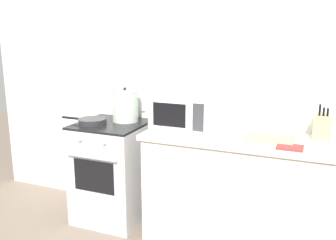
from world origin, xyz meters
name	(u,v)px	position (x,y,z in m)	size (l,w,h in m)	color
back_wall	(193,85)	(0.30, 0.97, 1.25)	(4.40, 0.10, 2.50)	silver
lower_cabinet_right	(248,194)	(0.90, 0.62, 0.44)	(1.64, 0.56, 0.88)	beige
countertop_right	(251,140)	(0.90, 0.62, 0.90)	(1.70, 0.60, 0.04)	beige
stove	(112,171)	(-0.35, 0.60, 0.46)	(0.60, 0.64, 0.92)	silver
stock_pot	(125,106)	(-0.26, 0.72, 1.06)	(0.32, 0.24, 0.31)	silver
frying_pan	(92,121)	(-0.49, 0.51, 0.95)	(0.45, 0.25, 0.05)	#28282B
microwave	(184,111)	(0.32, 0.68, 1.07)	(0.50, 0.37, 0.30)	white
cutting_board	(269,139)	(1.04, 0.60, 0.93)	(0.36, 0.26, 0.02)	tan
knife_block	(322,128)	(1.41, 0.74, 1.02)	(0.13, 0.10, 0.28)	tan
oven_mitt	(290,147)	(1.21, 0.44, 0.93)	(0.18, 0.14, 0.02)	#993333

